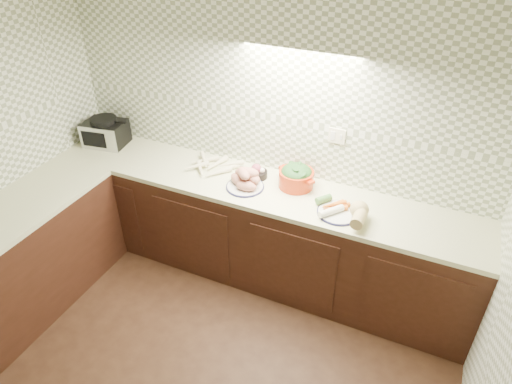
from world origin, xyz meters
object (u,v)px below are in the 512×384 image
at_px(toaster_oven, 105,132).
at_px(onion_bowl, 258,172).
at_px(sweet_potato_plate, 246,179).
at_px(veg_plate, 348,210).
at_px(dutch_oven, 296,176).
at_px(parsnip_pile, 214,166).

bearing_deg(toaster_oven, onion_bowl, -7.55).
xyz_separation_m(toaster_oven, sweet_potato_plate, (1.49, -0.13, -0.05)).
bearing_deg(veg_plate, sweet_potato_plate, 177.56).
distance_m(toaster_oven, dutch_oven, 1.84).
distance_m(onion_bowl, dutch_oven, 0.34).
bearing_deg(sweet_potato_plate, dutch_oven, 26.31).
xyz_separation_m(toaster_oven, onion_bowl, (1.51, 0.05, -0.08)).
bearing_deg(sweet_potato_plate, veg_plate, -2.44).
relative_size(onion_bowl, dutch_oven, 0.42).
relative_size(sweet_potato_plate, veg_plate, 0.72).
height_order(toaster_oven, onion_bowl, toaster_oven).
height_order(parsnip_pile, onion_bowl, onion_bowl).
height_order(dutch_oven, veg_plate, dutch_oven).
bearing_deg(onion_bowl, parsnip_pile, -172.75).
bearing_deg(dutch_oven, parsnip_pile, -152.48).
height_order(parsnip_pile, sweet_potato_plate, sweet_potato_plate).
height_order(parsnip_pile, dutch_oven, dutch_oven).
relative_size(parsnip_pile, dutch_oven, 1.20).
xyz_separation_m(dutch_oven, veg_plate, (0.48, -0.21, -0.04)).
distance_m(parsnip_pile, veg_plate, 1.20).
distance_m(parsnip_pile, sweet_potato_plate, 0.38).
relative_size(parsnip_pile, sweet_potato_plate, 1.40).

